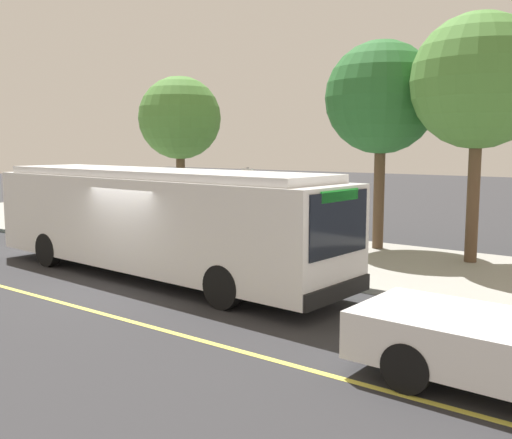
% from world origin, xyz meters
% --- Properties ---
extents(ground_plane, '(120.00, 120.00, 0.00)m').
position_xyz_m(ground_plane, '(0.00, 0.00, 0.00)').
color(ground_plane, '#2B2B2D').
extents(sidewalk_curb, '(44.00, 6.40, 0.15)m').
position_xyz_m(sidewalk_curb, '(0.00, 6.00, 0.07)').
color(sidewalk_curb, gray).
rests_on(sidewalk_curb, ground_plane).
extents(lane_stripe_center, '(36.00, 0.14, 0.01)m').
position_xyz_m(lane_stripe_center, '(0.00, -2.20, 0.00)').
color(lane_stripe_center, '#E0D64C').
rests_on(lane_stripe_center, ground_plane).
extents(transit_bus_main, '(11.93, 3.14, 2.95)m').
position_xyz_m(transit_bus_main, '(-0.14, 1.01, 1.62)').
color(transit_bus_main, white).
rests_on(transit_bus_main, ground_plane).
extents(bus_shelter, '(2.90, 1.60, 2.48)m').
position_xyz_m(bus_shelter, '(-1.79, 5.77, 1.92)').
color(bus_shelter, '#333338').
rests_on(bus_shelter, sidewalk_curb).
extents(waiting_bench, '(1.60, 0.48, 0.95)m').
position_xyz_m(waiting_bench, '(-1.63, 5.82, 0.63)').
color(waiting_bench, brown).
rests_on(waiting_bench, sidewalk_curb).
extents(route_sign_post, '(0.44, 0.08, 2.80)m').
position_xyz_m(route_sign_post, '(1.01, 3.65, 1.96)').
color(route_sign_post, '#333338').
rests_on(route_sign_post, sidewalk_curb).
extents(street_tree_near_shelter, '(3.36, 3.36, 6.23)m').
position_xyz_m(street_tree_near_shelter, '(-5.44, 7.41, 4.67)').
color(street_tree_near_shelter, brown).
rests_on(street_tree_near_shelter, sidewalk_curb).
extents(street_tree_upstreet, '(3.69, 3.69, 6.85)m').
position_xyz_m(street_tree_upstreet, '(3.13, 8.06, 5.12)').
color(street_tree_upstreet, brown).
rests_on(street_tree_upstreet, sidewalk_curb).
extents(street_tree_downstreet, '(3.89, 3.89, 7.22)m').
position_xyz_m(street_tree_downstreet, '(6.35, 7.59, 5.40)').
color(street_tree_downstreet, brown).
rests_on(street_tree_downstreet, sidewalk_curb).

